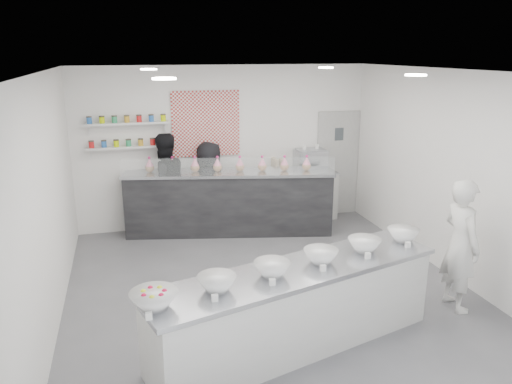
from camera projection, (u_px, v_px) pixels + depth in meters
floor at (269, 290)px, 7.00m from camera, size 6.00×6.00×0.00m
ceiling at (271, 71)px, 6.18m from camera, size 6.00×6.00×0.00m
back_wall at (225, 147)px, 9.38m from camera, size 5.50×0.00×5.50m
left_wall at (48, 203)px, 5.91m from camera, size 0.00×6.00×6.00m
right_wall at (451, 175)px, 7.27m from camera, size 0.00×6.00×6.00m
back_door at (337, 164)px, 10.05m from camera, size 0.88×0.04×2.10m
pattern_panel at (206, 124)px, 9.14m from camera, size 1.25×0.03×1.20m
jar_shelf_lower at (129, 147)px, 8.82m from camera, size 1.45×0.22×0.04m
jar_shelf_upper at (127, 123)px, 8.71m from camera, size 1.45×0.22×0.04m
preserve_jars at (128, 131)px, 8.73m from camera, size 1.45×0.10×0.56m
downlight_0 at (164, 79)px, 4.91m from camera, size 0.24×0.24×0.02m
downlight_1 at (416, 75)px, 5.60m from camera, size 0.24×0.24×0.02m
downlight_2 at (149, 69)px, 7.32m from camera, size 0.24×0.24×0.02m
downlight_3 at (326, 68)px, 8.02m from camera, size 0.24×0.24×0.02m
prep_counter at (296, 308)px, 5.56m from camera, size 3.57×1.73×0.95m
back_bar at (229, 202)px, 9.09m from camera, size 3.80×1.47×1.16m
sneeze_guard at (229, 167)px, 8.57m from camera, size 3.61×0.80×0.32m
espresso_ledge at (305, 196)px, 9.84m from camera, size 1.28×0.41×0.95m
espresso_machine at (310, 161)px, 9.67m from camera, size 0.59×0.41×0.45m
cup_stacks at (279, 167)px, 9.53m from camera, size 0.24×0.24×0.31m
prep_bowls at (297, 262)px, 5.41m from camera, size 3.64×1.48×0.16m
label_cards at (300, 288)px, 4.93m from camera, size 3.31×0.04×0.07m
cookie_bags at (229, 164)px, 8.89m from camera, size 2.92×0.79×0.28m
woman_prep at (461, 245)px, 6.33m from camera, size 0.43×0.64×1.73m
staff_left at (164, 185)px, 8.94m from camera, size 1.09×0.98×1.85m
staff_right at (210, 187)px, 9.17m from camera, size 0.96×0.81×1.67m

